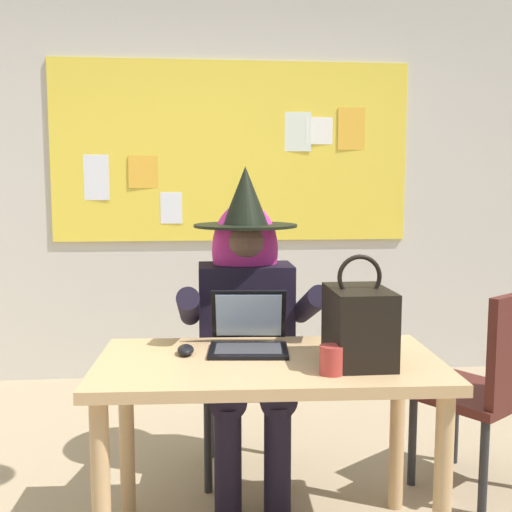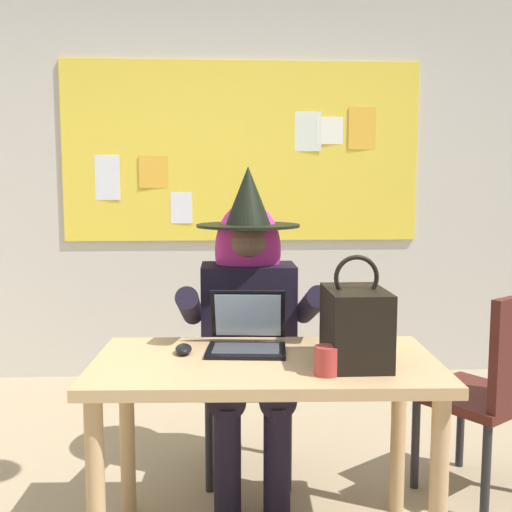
% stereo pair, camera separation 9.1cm
% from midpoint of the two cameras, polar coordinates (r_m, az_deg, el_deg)
% --- Properties ---
extents(wall_back_bulletin, '(5.82, 2.31, 2.71)m').
position_cam_midpoint_polar(wall_back_bulletin, '(4.22, -0.68, 7.24)').
color(wall_back_bulletin, beige).
rests_on(wall_back_bulletin, ground).
extents(desk_main, '(1.24, 0.69, 0.72)m').
position_cam_midpoint_polar(desk_main, '(2.22, 2.09, -12.20)').
color(desk_main, tan).
rests_on(desk_main, ground).
extents(chair_at_desk, '(0.44, 0.44, 0.90)m').
position_cam_midpoint_polar(chair_at_desk, '(2.90, 0.22, -9.80)').
color(chair_at_desk, black).
rests_on(chair_at_desk, ground).
extents(person_costumed, '(0.59, 0.69, 1.41)m').
position_cam_midpoint_polar(person_costumed, '(2.71, 0.29, -4.82)').
color(person_costumed, black).
rests_on(person_costumed, ground).
extents(laptop, '(0.31, 0.32, 0.21)m').
position_cam_midpoint_polar(laptop, '(2.32, 0.28, -7.47)').
color(laptop, black).
rests_on(laptop, desk_main).
extents(computer_mouse, '(0.06, 0.11, 0.03)m').
position_cam_midpoint_polar(computer_mouse, '(2.27, -5.62, -8.64)').
color(computer_mouse, black).
rests_on(computer_mouse, desk_main).
extents(handbag, '(0.20, 0.30, 0.38)m').
position_cam_midpoint_polar(handbag, '(2.14, 10.48, -6.38)').
color(handbag, black).
rests_on(handbag, desk_main).
extents(coffee_mug, '(0.08, 0.08, 0.09)m').
position_cam_midpoint_polar(coffee_mug, '(2.02, 7.90, -9.66)').
color(coffee_mug, '#B23833').
rests_on(coffee_mug, desk_main).
extents(chair_extra_corner, '(0.58, 0.58, 0.90)m').
position_cam_midpoint_polar(chair_extra_corner, '(2.80, 22.08, -11.05)').
color(chair_extra_corner, '#4C1E19').
rests_on(chair_extra_corner, ground).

